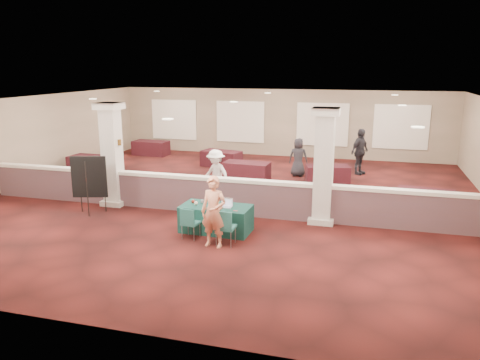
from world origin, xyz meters
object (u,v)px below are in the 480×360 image
(far_table_front_right, at_px, (425,201))
(near_table, at_px, (216,219))
(easel_board, at_px, (89,178))
(far_table_back_left, at_px, (151,148))
(conf_chair_main, at_px, (225,225))
(attendee_a, at_px, (115,157))
(attendee_b, at_px, (216,174))
(far_table_front_center, at_px, (247,171))
(attendee_c, at_px, (360,152))
(conf_chair_side, at_px, (189,221))
(far_table_back_center, at_px, (221,159))
(far_table_front_left, at_px, (93,165))
(far_table_back_right, at_px, (328,174))
(woman, at_px, (214,212))
(attendee_d, at_px, (298,157))

(far_table_front_right, bearing_deg, near_table, -149.10)
(easel_board, distance_m, far_table_back_left, 9.43)
(near_table, height_order, conf_chair_main, conf_chair_main)
(attendee_a, distance_m, attendee_b, 5.00)
(far_table_front_center, bearing_deg, attendee_c, 28.43)
(conf_chair_side, distance_m, far_table_back_center, 8.81)
(far_table_front_left, height_order, far_table_front_right, far_table_front_left)
(far_table_front_center, distance_m, far_table_back_center, 2.76)
(far_table_front_center, xyz_separation_m, attendee_b, (-0.33, -2.70, 0.47))
(far_table_back_right, bearing_deg, easel_board, -137.94)
(woman, height_order, attendee_b, woman)
(far_table_back_left, bearing_deg, conf_chair_main, -55.89)
(attendee_a, height_order, attendee_d, attendee_a)
(conf_chair_side, distance_m, attendee_c, 9.52)
(far_table_front_center, distance_m, attendee_c, 4.72)
(woman, relative_size, far_table_front_left, 0.94)
(conf_chair_main, relative_size, far_table_front_right, 0.55)
(conf_chair_side, distance_m, attendee_a, 7.56)
(far_table_back_left, relative_size, far_table_back_center, 1.01)
(far_table_front_right, height_order, far_table_back_center, far_table_back_center)
(far_table_back_right, bearing_deg, attendee_d, 149.13)
(conf_chair_main, distance_m, far_table_front_center, 6.74)
(woman, distance_m, far_table_front_center, 6.81)
(far_table_front_left, distance_m, attendee_d, 8.24)
(attendee_b, height_order, attendee_c, attendee_c)
(attendee_a, bearing_deg, far_table_front_right, -8.81)
(conf_chair_side, xyz_separation_m, easel_board, (-3.57, 1.16, 0.63))
(attendee_a, xyz_separation_m, attendee_b, (4.69, -1.72, -0.00))
(near_table, xyz_separation_m, far_table_front_left, (-6.88, 4.98, 0.03))
(far_table_front_center, xyz_separation_m, far_table_back_left, (-5.86, 3.80, -0.00))
(conf_chair_side, relative_size, far_table_front_right, 0.49)
(easel_board, height_order, attendee_c, attendee_c)
(attendee_b, bearing_deg, far_table_back_right, 66.56)
(conf_chair_side, relative_size, far_table_back_left, 0.48)
(far_table_front_center, xyz_separation_m, attendee_a, (-5.02, -0.99, 0.47))
(far_table_front_center, bearing_deg, attendee_b, -96.94)
(attendee_a, height_order, attendee_b, attendee_a)
(far_table_front_center, xyz_separation_m, far_table_back_right, (3.02, 0.50, -0.03))
(attendee_b, height_order, attendee_d, attendee_b)
(far_table_front_right, bearing_deg, attendee_d, 140.41)
(far_table_front_left, bearing_deg, far_table_front_right, -7.71)
(conf_chair_side, height_order, attendee_a, attendee_a)
(conf_chair_main, xyz_separation_m, far_table_back_right, (1.82, 7.12, -0.21))
(easel_board, relative_size, far_table_back_center, 1.03)
(attendee_b, bearing_deg, far_table_back_center, 128.72)
(attendee_b, bearing_deg, easel_board, -116.93)
(conf_chair_main, bearing_deg, far_table_front_center, 101.03)
(far_table_back_center, bearing_deg, far_table_front_left, -147.31)
(far_table_back_left, distance_m, far_table_back_right, 9.48)
(far_table_front_right, relative_size, attendee_a, 1.00)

